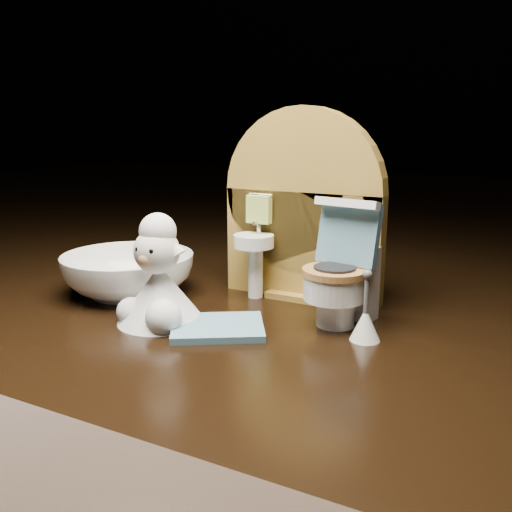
{
  "coord_description": "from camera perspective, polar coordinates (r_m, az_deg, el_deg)",
  "views": [
    {
      "loc": [
        0.18,
        -0.34,
        0.14
      ],
      "look_at": [
        -0.01,
        0.0,
        0.05
      ],
      "focal_mm": 40.0,
      "sensor_mm": 36.0,
      "label": 1
    }
  ],
  "objects": [
    {
      "name": "backdrop_panel",
      "position": [
        0.45,
        4.59,
        3.96
      ],
      "size": [
        0.13,
        0.05,
        0.15
      ],
      "color": "olive",
      "rests_on": "ground"
    },
    {
      "name": "plush_lamb",
      "position": [
        0.4,
        -9.71,
        -2.85
      ],
      "size": [
        0.06,
        0.06,
        0.08
      ],
      "rotation": [
        0.0,
        0.0,
        0.02
      ],
      "color": "white",
      "rests_on": "ground"
    },
    {
      "name": "toy_toilet",
      "position": [
        0.4,
        8.66,
        -2.22
      ],
      "size": [
        0.05,
        0.06,
        0.09
      ],
      "rotation": [
        0.0,
        0.0,
        -0.16
      ],
      "color": "white",
      "rests_on": "ground"
    },
    {
      "name": "bath_mat",
      "position": [
        0.39,
        -3.84,
        -7.13
      ],
      "size": [
        0.08,
        0.08,
        0.0
      ],
      "primitive_type": "cube",
      "rotation": [
        0.0,
        0.0,
        0.56
      ],
      "color": "teal",
      "rests_on": "ground"
    },
    {
      "name": "toilet_brush",
      "position": [
        0.38,
        10.88,
        -6.5
      ],
      "size": [
        0.02,
        0.02,
        0.05
      ],
      "color": "white",
      "rests_on": "ground"
    },
    {
      "name": "ceramic_bowl",
      "position": [
        0.48,
        -12.65,
        -1.79
      ],
      "size": [
        0.14,
        0.14,
        0.03
      ],
      "primitive_type": "imported",
      "rotation": [
        0.0,
        0.0,
        -0.35
      ],
      "color": "white",
      "rests_on": "ground"
    }
  ]
}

